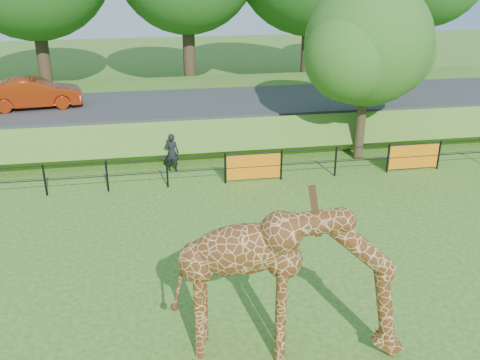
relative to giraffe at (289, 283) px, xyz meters
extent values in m
plane|color=#306018|center=(-1.95, 0.71, -1.61)|extent=(90.00, 90.00, 0.00)
cube|color=#306018|center=(-1.95, 16.21, -0.96)|extent=(40.00, 9.00, 1.30)
cube|color=#29292B|center=(-1.95, 14.71, -0.25)|extent=(40.00, 5.00, 0.12)
imported|color=#A62C0B|center=(-7.11, 14.83, 0.44)|extent=(3.95, 1.75, 1.26)
imported|color=black|center=(-1.69, 10.22, -0.90)|extent=(0.61, 0.50, 1.43)
cylinder|color=#362718|center=(5.55, 10.31, -0.01)|extent=(0.36, 0.36, 3.20)
sphere|color=#225417|center=(5.55, 10.31, 2.85)|extent=(4.60, 4.60, 4.60)
sphere|color=#225417|center=(6.70, 11.00, 2.39)|extent=(3.45, 3.45, 3.45)
sphere|color=#225417|center=(4.63, 9.62, 2.51)|extent=(3.22, 3.22, 3.22)
cylinder|color=#362718|center=(-7.95, 22.71, 0.89)|extent=(0.70, 0.70, 5.00)
cylinder|color=#362718|center=(0.05, 22.71, 0.89)|extent=(0.70, 0.70, 5.00)
cylinder|color=#362718|center=(7.05, 22.71, 0.89)|extent=(0.70, 0.70, 5.00)
cylinder|color=#362718|center=(14.05, 22.71, 0.89)|extent=(0.70, 0.70, 5.00)
camera|label=1|loc=(-2.40, -8.33, 5.75)|focal=40.00mm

